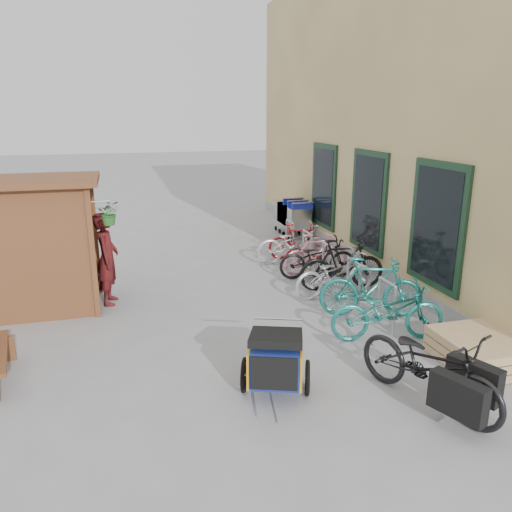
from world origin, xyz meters
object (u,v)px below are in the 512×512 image
object	(u,v)px
pallet_stack	(478,350)
bike_6	(294,243)
bike_3	(342,264)
person_kiosk	(107,259)
child_trailer	(276,358)
kiosk	(34,227)
bike_1	(371,287)
bike_0	(388,311)
bike_7	(299,241)
bike_2	(335,274)
cargo_bike	(431,367)
bike_5	(316,254)
shopping_carts	(292,213)
bike_4	(318,258)

from	to	relation	value
pallet_stack	bike_6	bearing A→B (deg)	98.89
bike_3	person_kiosk	bearing A→B (deg)	89.23
child_trailer	bike_6	xyz separation A→B (m)	(2.16, 5.39, -0.01)
bike_6	kiosk	bearing A→B (deg)	108.73
bike_1	bike_0	bearing A→B (deg)	-173.34
bike_7	bike_2	bearing A→B (deg)	-172.19
person_kiosk	bike_6	xyz separation A→B (m)	(4.24, 1.56, -0.39)
pallet_stack	bike_2	world-z (taller)	bike_2
cargo_bike	bike_5	size ratio (longest dim) A/B	1.35
cargo_bike	bike_1	distance (m)	2.79
pallet_stack	bike_7	distance (m)	5.76
bike_1	pallet_stack	bearing A→B (deg)	-142.96
bike_1	bike_7	size ratio (longest dim) A/B	1.21
cargo_bike	bike_1	xyz separation A→B (m)	(0.64, 2.72, 0.03)
child_trailer	bike_0	xyz separation A→B (m)	(2.16, 1.01, -0.00)
pallet_stack	bike_6	world-z (taller)	bike_6
kiosk	cargo_bike	xyz separation A→B (m)	(4.98, -4.60, -1.04)
bike_6	bike_7	world-z (taller)	bike_6
bike_2	bike_6	bearing A→B (deg)	-6.32
bike_5	bike_6	size ratio (longest dim) A/B	0.86
child_trailer	person_kiosk	world-z (taller)	person_kiosk
pallet_stack	bike_1	xyz separation A→B (m)	(-0.66, 1.99, 0.33)
child_trailer	bike_5	bearing A→B (deg)	82.35
bike_0	shopping_carts	bearing A→B (deg)	3.02
shopping_carts	bike_5	xyz separation A→B (m)	(-0.68, -3.57, -0.19)
bike_1	bike_3	xyz separation A→B (m)	(0.10, 1.43, -0.01)
cargo_bike	kiosk	bearing A→B (deg)	115.35
child_trailer	person_kiosk	distance (m)	4.37
bike_3	bike_4	world-z (taller)	bike_3
bike_5	bike_2	bearing A→B (deg)	169.34
bike_6	shopping_carts	bearing A→B (deg)	-15.78
person_kiosk	bike_0	size ratio (longest dim) A/B	0.96
bike_2	bike_7	bearing A→B (deg)	-11.04
child_trailer	person_kiosk	size ratio (longest dim) A/B	0.86
pallet_stack	bike_4	distance (m)	4.33
bike_4	bike_2	bearing A→B (deg)	179.89
kiosk	bike_7	distance (m)	6.04
shopping_carts	kiosk	bearing A→B (deg)	-146.29
pallet_stack	cargo_bike	world-z (taller)	cargo_bike
child_trailer	bike_6	world-z (taller)	bike_6
person_kiosk	bike_7	distance (m)	4.84
kiosk	bike_4	bearing A→B (deg)	3.97
pallet_stack	bike_5	distance (m)	4.54
shopping_carts	person_kiosk	bearing A→B (deg)	-140.74
kiosk	pallet_stack	xyz separation A→B (m)	(6.28, -3.87, -1.34)
cargo_bike	bike_6	xyz separation A→B (m)	(0.44, 6.18, -0.04)
shopping_carts	bike_5	size ratio (longest dim) A/B	1.13
child_trailer	bike_4	world-z (taller)	bike_4
bike_1	bike_3	bearing A→B (deg)	14.52
bike_4	bike_6	distance (m)	1.21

